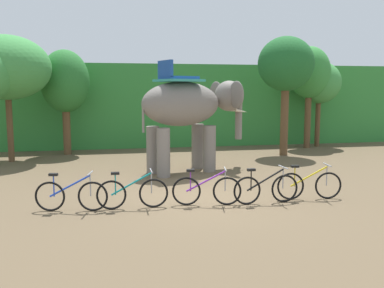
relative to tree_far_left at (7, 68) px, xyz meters
name	(u,v)px	position (x,y,z in m)	size (l,w,h in m)	color
ground_plane	(201,197)	(6.16, -6.98, -3.66)	(80.00, 80.00, 0.00)	brown
foliage_hedge	(151,104)	(6.16, 5.76, -1.63)	(36.00, 6.00, 4.06)	#338438
tree_far_left	(7,68)	(0.00, 0.00, 0.00)	(3.34, 3.34, 4.92)	brown
tree_far_right	(65,82)	(2.00, 1.54, -0.51)	(2.07, 2.07, 4.54)	brown
tree_center	(286,65)	(11.25, -0.55, 0.20)	(2.37, 2.37, 5.07)	brown
tree_center_right	(309,73)	(13.31, 1.40, -0.07)	(2.01, 2.01, 4.88)	brown
tree_left	(319,83)	(14.05, 1.80, -0.51)	(2.13, 2.13, 4.21)	brown
elephant	(190,108)	(6.55, -3.36, -1.46)	(4.22, 2.80, 3.78)	slate
bike_blue	(71,195)	(2.90, -7.62, -3.27)	(1.69, 0.53, 0.92)	black
bike_teal	(132,193)	(4.31, -7.68, -3.27)	(1.71, 0.52, 0.92)	black
bike_purple	(207,190)	(6.12, -7.74, -3.27)	(1.69, 0.52, 0.92)	black
bike_black	(266,188)	(7.60, -7.87, -3.27)	(1.71, 0.52, 0.92)	black
bike_yellow	(309,185)	(8.86, -7.71, -3.27)	(1.70, 0.52, 0.92)	black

